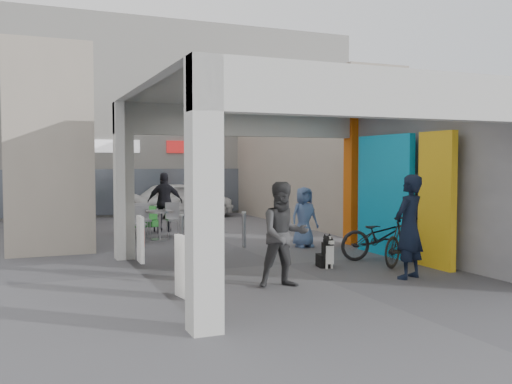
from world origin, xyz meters
name	(u,v)px	position (x,y,z in m)	size (l,w,h in m)	color
ground	(283,264)	(0.00, 0.00, 0.00)	(90.00, 90.00, 0.00)	#4F4F54
arcade_canopy	(325,156)	(0.54, -0.82, 2.30)	(6.40, 6.45, 6.40)	#B9B9B4
far_building	(146,120)	(0.00, 13.99, 3.99)	(18.00, 4.08, 8.00)	white
plaza_bldg_left	(42,151)	(-4.50, 7.50, 2.50)	(2.00, 9.00, 5.00)	#A59888
plaza_bldg_right	(307,153)	(4.50, 7.50, 2.50)	(2.00, 9.00, 5.00)	#A59888
bollard_left	(182,234)	(-1.54, 2.49, 0.44)	(0.09, 0.09, 0.89)	#93969B
bollard_center	(244,230)	(0.10, 2.56, 0.45)	(0.09, 0.09, 0.89)	#93969B
bollard_right	(299,230)	(1.55, 2.29, 0.41)	(0.09, 0.09, 0.82)	#93969B
advert_board_near	(184,266)	(-2.75, -2.11, 0.51)	(0.17, 0.56, 1.00)	white
advert_board_far	(141,239)	(-2.75, 1.43, 0.51)	(0.12, 0.55, 1.00)	white
cafe_set	(153,226)	(-1.68, 5.11, 0.35)	(1.63, 1.32, 0.99)	#9F9FA3
produce_stand	(140,223)	(-1.79, 6.48, 0.32)	(1.23, 0.67, 0.81)	black
crate_stack	(193,218)	(0.22, 7.63, 0.28)	(0.50, 0.42, 0.56)	#185117
border_collie	(326,254)	(0.65, -0.69, 0.28)	(0.26, 0.52, 0.71)	black
man_with_dog	(409,227)	(1.53, -2.23, 0.97)	(0.71, 0.47, 1.94)	black
man_back_turned	(284,235)	(-0.93, -1.99, 0.92)	(0.89, 0.69, 1.83)	#393A3C
man_elderly	(304,217)	(1.56, 2.05, 0.77)	(0.75, 0.49, 1.54)	#526C9F
man_crates	(165,202)	(-0.98, 6.58, 0.93)	(1.09, 0.45, 1.85)	black
bicycle_front	(382,236)	(2.30, -0.29, 0.52)	(0.70, 2.00, 1.05)	black
bicycle_rear	(404,241)	(2.30, -1.07, 0.52)	(0.49, 1.74, 1.04)	black
white_van	(181,199)	(0.74, 11.02, 0.70)	(1.66, 4.12, 1.40)	white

